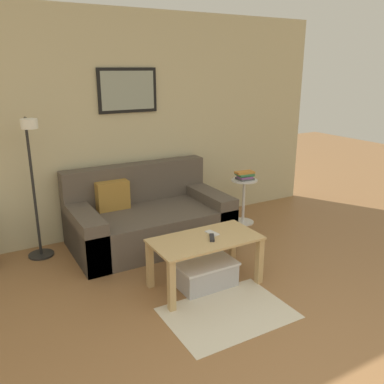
{
  "coord_description": "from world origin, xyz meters",
  "views": [
    {
      "loc": [
        -1.56,
        -1.06,
        1.93
      ],
      "look_at": [
        0.17,
        1.98,
        0.85
      ],
      "focal_mm": 38.0,
      "sensor_mm": 36.0,
      "label": 1
    }
  ],
  "objects_px": {
    "book_stack": "(245,175)",
    "cell_phone": "(212,233)",
    "remote_control": "(212,238)",
    "side_table": "(244,197)",
    "storage_bin": "(206,273)",
    "coffee_table": "(205,248)",
    "floor_lamp": "(34,181)",
    "couch": "(148,219)"
  },
  "relations": [
    {
      "from": "coffee_table",
      "to": "cell_phone",
      "type": "bearing_deg",
      "value": 30.07
    },
    {
      "from": "book_stack",
      "to": "storage_bin",
      "type": "bearing_deg",
      "value": -138.35
    },
    {
      "from": "coffee_table",
      "to": "cell_phone",
      "type": "relative_size",
      "value": 7.01
    },
    {
      "from": "coffee_table",
      "to": "book_stack",
      "type": "height_order",
      "value": "book_stack"
    },
    {
      "from": "remote_control",
      "to": "side_table",
      "type": "bearing_deg",
      "value": 72.98
    },
    {
      "from": "couch",
      "to": "floor_lamp",
      "type": "xyz_separation_m",
      "value": [
        -1.15,
        0.12,
        0.58
      ]
    },
    {
      "from": "coffee_table",
      "to": "side_table",
      "type": "height_order",
      "value": "side_table"
    },
    {
      "from": "book_stack",
      "to": "remote_control",
      "type": "distance_m",
      "value": 1.66
    },
    {
      "from": "side_table",
      "to": "coffee_table",
      "type": "bearing_deg",
      "value": -138.48
    },
    {
      "from": "couch",
      "to": "cell_phone",
      "type": "distance_m",
      "value": 1.12
    },
    {
      "from": "storage_bin",
      "to": "floor_lamp",
      "type": "bearing_deg",
      "value": 133.1
    },
    {
      "from": "storage_bin",
      "to": "remote_control",
      "type": "height_order",
      "value": "remote_control"
    },
    {
      "from": "storage_bin",
      "to": "couch",
      "type": "bearing_deg",
      "value": 92.93
    },
    {
      "from": "couch",
      "to": "coffee_table",
      "type": "relative_size",
      "value": 1.76
    },
    {
      "from": "couch",
      "to": "coffee_table",
      "type": "height_order",
      "value": "couch"
    },
    {
      "from": "storage_bin",
      "to": "floor_lamp",
      "type": "xyz_separation_m",
      "value": [
        -1.21,
        1.29,
        0.74
      ]
    },
    {
      "from": "cell_phone",
      "to": "side_table",
      "type": "bearing_deg",
      "value": 33.16
    },
    {
      "from": "coffee_table",
      "to": "storage_bin",
      "type": "relative_size",
      "value": 1.81
    },
    {
      "from": "coffee_table",
      "to": "remote_control",
      "type": "distance_m",
      "value": 0.12
    },
    {
      "from": "couch",
      "to": "book_stack",
      "type": "distance_m",
      "value": 1.35
    },
    {
      "from": "cell_phone",
      "to": "storage_bin",
      "type": "bearing_deg",
      "value": -155.75
    },
    {
      "from": "remote_control",
      "to": "storage_bin",
      "type": "bearing_deg",
      "value": 178.0
    },
    {
      "from": "coffee_table",
      "to": "couch",
      "type": "bearing_deg",
      "value": 92.92
    },
    {
      "from": "remote_control",
      "to": "floor_lamp",
      "type": "bearing_deg",
      "value": 163.02
    },
    {
      "from": "remote_control",
      "to": "cell_phone",
      "type": "xyz_separation_m",
      "value": [
        0.07,
        0.1,
        -0.01
      ]
    },
    {
      "from": "coffee_table",
      "to": "remote_control",
      "type": "xyz_separation_m",
      "value": [
        0.05,
        -0.04,
        0.1
      ]
    },
    {
      "from": "remote_control",
      "to": "cell_phone",
      "type": "distance_m",
      "value": 0.12
    },
    {
      "from": "side_table",
      "to": "book_stack",
      "type": "xyz_separation_m",
      "value": [
        0.0,
        -0.0,
        0.29
      ]
    },
    {
      "from": "couch",
      "to": "cell_phone",
      "type": "xyz_separation_m",
      "value": [
        0.17,
        -1.09,
        0.19
      ]
    },
    {
      "from": "book_stack",
      "to": "remote_control",
      "type": "relative_size",
      "value": 1.63
    },
    {
      "from": "storage_bin",
      "to": "cell_phone",
      "type": "xyz_separation_m",
      "value": [
        0.11,
        0.07,
        0.35
      ]
    },
    {
      "from": "floor_lamp",
      "to": "remote_control",
      "type": "height_order",
      "value": "floor_lamp"
    },
    {
      "from": "floor_lamp",
      "to": "side_table",
      "type": "xyz_separation_m",
      "value": [
        2.45,
        -0.18,
        -0.51
      ]
    },
    {
      "from": "coffee_table",
      "to": "side_table",
      "type": "distance_m",
      "value": 1.67
    },
    {
      "from": "book_stack",
      "to": "cell_phone",
      "type": "bearing_deg",
      "value": -137.65
    },
    {
      "from": "coffee_table",
      "to": "cell_phone",
      "type": "height_order",
      "value": "cell_phone"
    },
    {
      "from": "coffee_table",
      "to": "book_stack",
      "type": "distance_m",
      "value": 1.68
    },
    {
      "from": "floor_lamp",
      "to": "cell_phone",
      "type": "xyz_separation_m",
      "value": [
        1.32,
        -1.22,
        -0.39
      ]
    },
    {
      "from": "couch",
      "to": "floor_lamp",
      "type": "relative_size",
      "value": 1.17
    },
    {
      "from": "coffee_table",
      "to": "side_table",
      "type": "relative_size",
      "value": 1.7
    },
    {
      "from": "storage_bin",
      "to": "book_stack",
      "type": "relative_size",
      "value": 2.22
    },
    {
      "from": "remote_control",
      "to": "coffee_table",
      "type": "bearing_deg",
      "value": 170.66
    }
  ]
}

